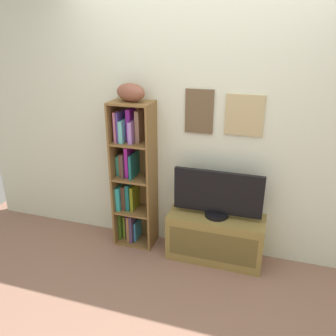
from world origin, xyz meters
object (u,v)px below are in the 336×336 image
(television, at_px, (218,195))
(football, at_px, (131,92))
(bookshelf, at_px, (132,176))
(tv_stand, at_px, (215,237))

(television, bearing_deg, football, 177.57)
(bookshelf, distance_m, television, 0.88)
(football, distance_m, tv_stand, 1.57)
(television, bearing_deg, tv_stand, -90.00)
(bookshelf, xyz_separation_m, television, (0.87, -0.06, -0.05))
(bookshelf, height_order, tv_stand, bookshelf)
(bookshelf, distance_m, football, 0.83)
(tv_stand, relative_size, television, 1.11)
(tv_stand, height_order, television, television)
(football, bearing_deg, bookshelf, 142.36)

